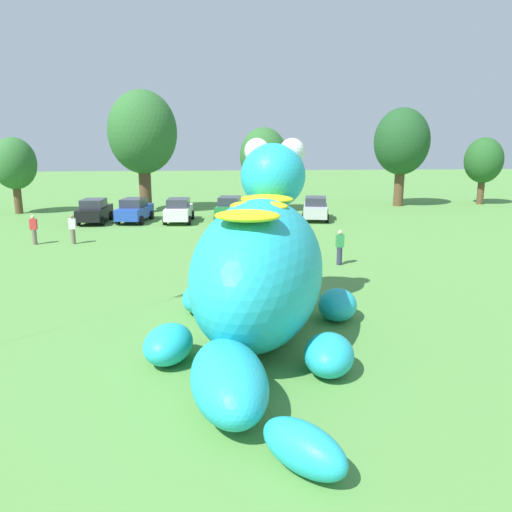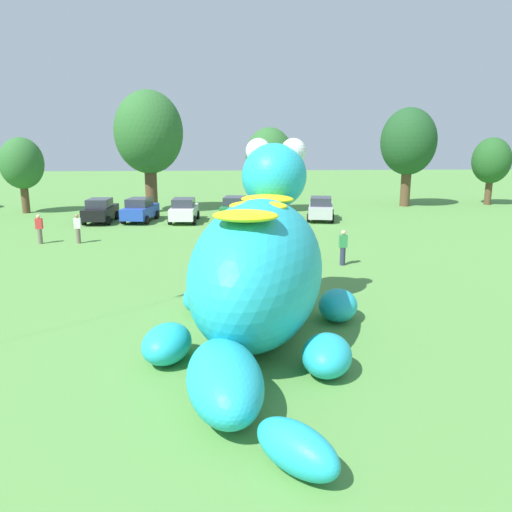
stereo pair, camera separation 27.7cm
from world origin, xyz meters
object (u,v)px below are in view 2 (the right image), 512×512
Objects in this scene: spectator_by_cars at (280,246)px; car_blue at (140,210)px; spectator_wandering at (39,229)px; car_silver at (321,208)px; spectator_mid_field at (78,229)px; car_yellow at (278,209)px; spectator_near_inflatable at (343,248)px; giant_inflatable_creature at (259,269)px; car_black at (100,210)px; car_white at (184,210)px; car_green at (235,208)px.

car_blue is at bearing 123.73° from spectator_by_cars.
spectator_wandering is at bearing -120.56° from car_blue.
car_silver is 17.42m from spectator_mid_field.
spectator_near_inflatable is at bearing -82.97° from car_yellow.
car_yellow is at bearing -175.70° from car_silver.
car_silver reaches higher than spectator_wandering.
giant_inflatable_creature is 23.97m from car_blue.
car_blue is at bearing 3.20° from car_black.
car_silver is (13.30, -0.16, 0.00)m from car_blue.
spectator_by_cars is 1.00× the size of spectator_wandering.
car_blue is at bearing 173.43° from car_white.
car_green is 2.53× the size of spectator_mid_field.
car_silver reaches higher than spectator_near_inflatable.
car_white reaches higher than spectator_wandering.
car_blue reaches higher than spectator_near_inflatable.
car_white reaches higher than spectator_near_inflatable.
car_green is 3.30m from car_yellow.
car_black is 0.96× the size of car_green.
car_silver is 13.80m from spectator_by_cars.
car_black is 1.00× the size of car_white.
car_white is at bearing -178.82° from car_silver.
spectator_wandering is at bearing -157.06° from car_silver.
car_white is 9.25m from spectator_mid_field.
car_yellow is (12.93, -0.24, 0.00)m from car_black.
car_white is 16.00m from spectator_near_inflatable.
car_yellow is (6.90, -0.03, 0.00)m from car_white.
car_blue and car_white have the same top height.
car_white is 10.09m from car_silver.
car_blue is 2.53× the size of spectator_near_inflatable.
car_black is at bearing 177.98° from car_white.
car_blue is 8.97m from spectator_wandering.
car_white is 2.45× the size of spectator_near_inflatable.
car_green is at bearing 4.04° from car_blue.
car_white is 2.45× the size of spectator_mid_field.
car_white is (6.03, -0.21, 0.00)m from car_black.
giant_inflatable_creature is at bearing -57.94° from spectator_mid_field.
car_silver is at bearing -0.70° from car_blue.
giant_inflatable_creature is 2.80× the size of car_blue.
spectator_by_cars is (5.61, -12.84, -0.01)m from car_white.
car_green is 0.99× the size of car_silver.
spectator_near_inflatable is (4.84, -14.38, -0.01)m from car_green.
car_blue is 0.99× the size of car_silver.
giant_inflatable_creature is at bearing -105.32° from car_silver.
car_black is at bearing 179.98° from car_silver.
car_blue is at bearing 107.22° from giant_inflatable_creature.
car_silver reaches higher than spectator_mid_field.
car_black is 9.78m from car_green.
car_black reaches higher than spectator_wandering.
car_black is 2.44× the size of spectator_by_cars.
spectator_near_inflatable is 1.00× the size of spectator_mid_field.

